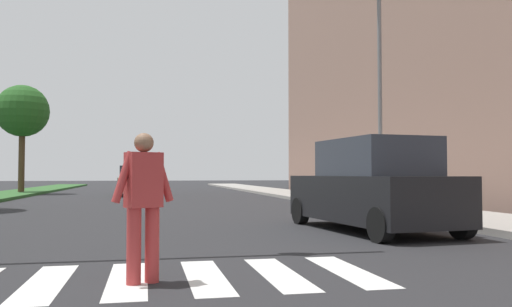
{
  "coord_description": "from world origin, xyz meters",
  "views": [
    {
      "loc": [
        0.2,
        2.35,
        1.23
      ],
      "look_at": [
        3.05,
        15.92,
        1.77
      ],
      "focal_mm": 36.61,
      "sensor_mm": 36.0,
      "label": 1
    }
  ],
  "objects": [
    {
      "name": "ground_plane",
      "position": [
        0.0,
        30.0,
        0.0
      ],
      "size": [
        140.0,
        140.0,
        0.0
      ],
      "primitive_type": "plane",
      "color": "#262628"
    },
    {
      "name": "suv_crossing",
      "position": [
        4.97,
        12.87,
        0.93
      ],
      "size": [
        2.4,
        4.77,
        1.97
      ],
      "color": "black",
      "rests_on": "ground_plane"
    },
    {
      "name": "pedestrian_performer",
      "position": [
        0.17,
        8.37,
        0.93
      ],
      "size": [
        0.71,
        0.39,
        1.69
      ],
      "color": "#B23333",
      "rests_on": "ground_plane"
    },
    {
      "name": "tree_distant",
      "position": [
        -7.23,
        36.19,
        5.02
      ],
      "size": [
        3.15,
        3.15,
        6.49
      ],
      "color": "#4C3823",
      "rests_on": "median_strip"
    },
    {
      "name": "sidewalk_right",
      "position": [
        8.36,
        28.0,
        0.07
      ],
      "size": [
        3.0,
        64.0,
        0.15
      ],
      "primitive_type": "cube",
      "color": "#9E9991",
      "rests_on": "ground_plane"
    },
    {
      "name": "sedan_midblock",
      "position": [
        -0.47,
        32.64,
        0.78
      ],
      "size": [
        2.1,
        4.44,
        1.68
      ],
      "color": "gray",
      "rests_on": "ground_plane"
    },
    {
      "name": "street_lamp_right",
      "position": [
        7.77,
        18.55,
        4.59
      ],
      "size": [
        1.02,
        0.24,
        7.5
      ],
      "color": "slate",
      "rests_on": "sidewalk_right"
    },
    {
      "name": "crosswalk",
      "position": [
        0.0,
        8.62,
        0.0
      ],
      "size": [
        5.85,
        2.2,
        0.01
      ],
      "color": "silver",
      "rests_on": "ground_plane"
    }
  ]
}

